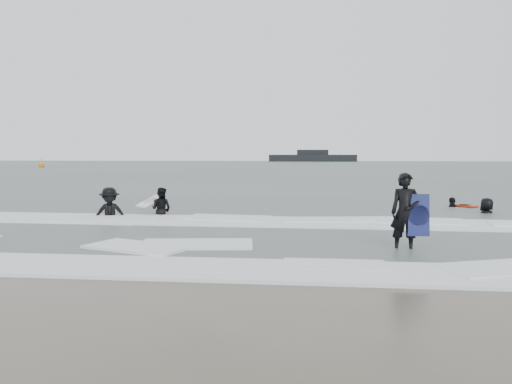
# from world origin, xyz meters

# --- Properties ---
(ground) EXTENTS (320.00, 320.00, 0.00)m
(ground) POSITION_xyz_m (0.00, 0.00, 0.00)
(ground) COLOR brown
(ground) RESTS_ON ground
(sea) EXTENTS (320.00, 320.00, 0.00)m
(sea) POSITION_xyz_m (0.00, 80.00, 0.06)
(sea) COLOR #47544C
(sea) RESTS_ON ground
(surfer_centre) EXTENTS (0.67, 0.44, 1.83)m
(surfer_centre) POSITION_xyz_m (3.86, 1.88, 0.00)
(surfer_centre) COLOR black
(surfer_centre) RESTS_ON ground
(surfer_wading) EXTENTS (0.89, 0.77, 1.59)m
(surfer_wading) POSITION_xyz_m (-3.78, 7.50, 0.00)
(surfer_wading) COLOR black
(surfer_wading) RESTS_ON ground
(surfer_breaker) EXTENTS (1.39, 1.03, 1.92)m
(surfer_breaker) POSITION_xyz_m (-5.44, 6.83, 0.00)
(surfer_breaker) COLOR black
(surfer_breaker) RESTS_ON ground
(surfer_right_near) EXTENTS (0.98, 0.88, 1.61)m
(surfer_right_near) POSITION_xyz_m (7.40, 11.72, 0.00)
(surfer_right_near) COLOR black
(surfer_right_near) RESTS_ON ground
(surfer_right_far) EXTENTS (0.98, 1.03, 1.77)m
(surfer_right_far) POSITION_xyz_m (8.09, 9.58, 0.00)
(surfer_right_far) COLOR black
(surfer_right_far) RESTS_ON ground
(surf_foam) EXTENTS (30.03, 9.06, 0.09)m
(surf_foam) POSITION_xyz_m (0.00, 3.70, 0.04)
(surf_foam) COLOR white
(surf_foam) RESTS_ON ground
(bodyboards) EXTENTS (13.05, 10.52, 1.25)m
(bodyboards) POSITION_xyz_m (2.60, 7.07, 0.50)
(bodyboards) COLOR #11184F
(bodyboards) RESTS_ON ground
(buoy) EXTENTS (1.00, 1.00, 1.65)m
(buoy) POSITION_xyz_m (-45.44, 70.16, 0.42)
(buoy) COLOR orange
(buoy) RESTS_ON ground
(vessel_horizon) EXTENTS (27.29, 4.87, 3.70)m
(vessel_horizon) POSITION_xyz_m (-0.49, 148.62, 1.38)
(vessel_horizon) COLOR black
(vessel_horizon) RESTS_ON ground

